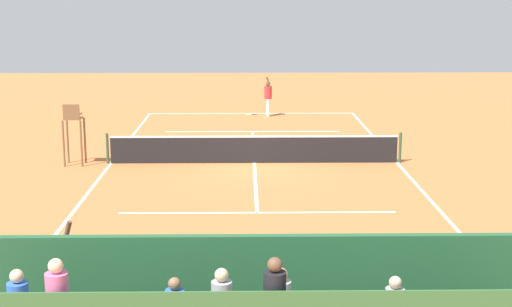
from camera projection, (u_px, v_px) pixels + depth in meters
ground_plane at (254, 163)px, 26.20m from camera, size 60.00×60.00×0.00m
court_line_markings at (254, 163)px, 26.24m from camera, size 10.10×22.20×0.01m
tennis_net at (254, 149)px, 26.10m from camera, size 10.30×0.10×1.07m
backdrop_wall at (265, 293)px, 12.31m from camera, size 18.00×0.16×2.00m
umpire_chair at (73, 128)px, 25.63m from camera, size 0.67×0.67×2.14m
courtside_bench at (367, 300)px, 13.14m from camera, size 1.80×0.40×0.93m
tennis_player at (268, 95)px, 35.88m from camera, size 0.38×0.54×1.93m
tennis_racket at (249, 115)px, 36.50m from camera, size 0.58×0.34×0.03m
tennis_ball_near at (251, 119)px, 35.14m from camera, size 0.07×0.07×0.07m
line_judge at (62, 274)px, 13.10m from camera, size 0.44×0.56×1.93m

